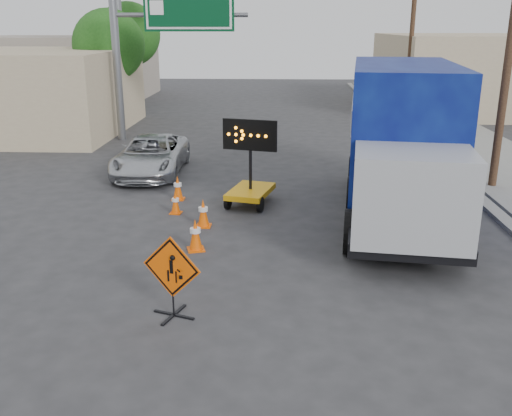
# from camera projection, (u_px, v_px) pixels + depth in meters

# --- Properties ---
(ground) EXTENTS (100.00, 100.00, 0.00)m
(ground) POSITION_uv_depth(u_px,v_px,m) (218.00, 346.00, 9.65)
(ground) COLOR #2D2D30
(ground) RESTS_ON ground
(curb_right) EXTENTS (0.40, 60.00, 0.12)m
(curb_right) POSITION_uv_depth(u_px,v_px,m) (430.00, 155.00, 23.60)
(curb_right) COLOR gray
(curb_right) RESTS_ON ground
(sidewalk_right) EXTENTS (4.00, 60.00, 0.15)m
(sidewalk_right) POSITION_uv_depth(u_px,v_px,m) (486.00, 155.00, 23.49)
(sidewalk_right) COLOR gray
(sidewalk_right) RESTS_ON ground
(storefront_left_far) EXTENTS (12.00, 10.00, 4.40)m
(storefront_left_far) POSITION_uv_depth(u_px,v_px,m) (64.00, 67.00, 41.94)
(storefront_left_far) COLOR gray
(storefront_left_far) RESTS_ON ground
(building_right_far) EXTENTS (10.00, 14.00, 4.60)m
(building_right_far) POSITION_uv_depth(u_px,v_px,m) (466.00, 72.00, 36.93)
(building_right_far) COLOR #BEAD89
(building_right_far) RESTS_ON ground
(highway_gantry) EXTENTS (6.18, 0.38, 6.90)m
(highway_gantry) POSITION_uv_depth(u_px,v_px,m) (160.00, 27.00, 25.36)
(highway_gantry) COLOR slate
(highway_gantry) RESTS_ON ground
(utility_pole_near) EXTENTS (1.80, 0.26, 9.00)m
(utility_pole_near) POSITION_uv_depth(u_px,v_px,m) (511.00, 42.00, 17.39)
(utility_pole_near) COLOR #4F3522
(utility_pole_near) RESTS_ON ground
(utility_pole_far) EXTENTS (1.80, 0.26, 9.00)m
(utility_pole_far) POSITION_uv_depth(u_px,v_px,m) (412.00, 35.00, 30.70)
(utility_pole_far) COLOR #4F3522
(utility_pole_far) RESTS_ON ground
(tree_left_near) EXTENTS (3.71, 3.71, 6.03)m
(tree_left_near) POSITION_uv_depth(u_px,v_px,m) (109.00, 45.00, 29.63)
(tree_left_near) COLOR #4F3522
(tree_left_near) RESTS_ON ground
(tree_left_far) EXTENTS (4.10, 4.10, 6.66)m
(tree_left_far) POSITION_uv_depth(u_px,v_px,m) (129.00, 34.00, 37.15)
(tree_left_far) COLOR #4F3522
(tree_left_far) RESTS_ON ground
(construction_sign) EXTENTS (1.13, 0.81, 1.58)m
(construction_sign) POSITION_uv_depth(u_px,v_px,m) (172.00, 275.00, 10.39)
(construction_sign) COLOR black
(construction_sign) RESTS_ON ground
(arrow_board) EXTENTS (1.60, 2.03, 2.58)m
(arrow_board) POSITION_uv_depth(u_px,v_px,m) (250.00, 186.00, 17.07)
(arrow_board) COLOR #E6A10C
(arrow_board) RESTS_ON ground
(pickup_truck) EXTENTS (2.39, 4.96, 1.36)m
(pickup_truck) POSITION_uv_depth(u_px,v_px,m) (151.00, 155.00, 20.60)
(pickup_truck) COLOR silver
(pickup_truck) RESTS_ON ground
(box_truck) EXTENTS (3.70, 9.08, 4.18)m
(box_truck) POSITION_uv_depth(u_px,v_px,m) (400.00, 151.00, 15.60)
(box_truck) COLOR black
(box_truck) RESTS_ON ground
(cone_a) EXTENTS (0.50, 0.50, 0.79)m
(cone_a) POSITION_uv_depth(u_px,v_px,m) (195.00, 235.00, 13.64)
(cone_a) COLOR #F55605
(cone_a) RESTS_ON ground
(cone_b) EXTENTS (0.40, 0.40, 0.77)m
(cone_b) POSITION_uv_depth(u_px,v_px,m) (203.00, 213.00, 15.25)
(cone_b) COLOR #F55605
(cone_b) RESTS_ON ground
(cone_c) EXTENTS (0.36, 0.36, 0.64)m
(cone_c) POSITION_uv_depth(u_px,v_px,m) (175.00, 203.00, 16.34)
(cone_c) COLOR #F55605
(cone_c) RESTS_ON ground
(cone_d) EXTENTS (0.39, 0.39, 0.75)m
(cone_d) POSITION_uv_depth(u_px,v_px,m) (178.00, 188.00, 17.62)
(cone_d) COLOR #F55605
(cone_d) RESTS_ON ground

